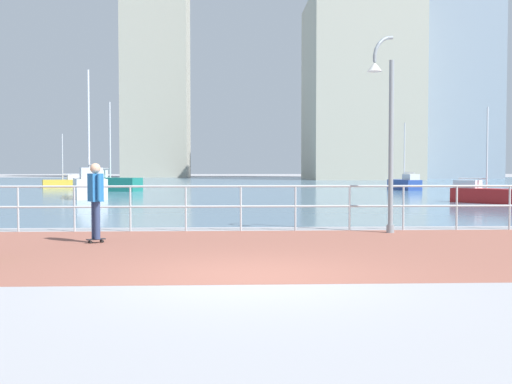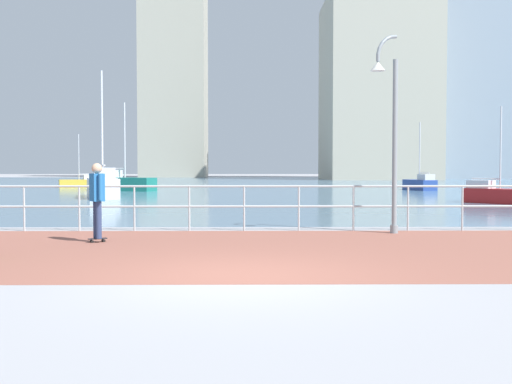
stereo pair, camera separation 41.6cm
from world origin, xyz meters
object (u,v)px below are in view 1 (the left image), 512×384
Objects in this scene: lamppost at (386,124)px; skateboarder at (96,195)px; sailboat_navy at (64,183)px; sailboat_yellow at (89,186)px; sailboat_red at (484,194)px; sailboat_gray at (405,184)px; sailboat_teal at (108,183)px.

lamppost is 2.83× the size of skateboarder.
skateboarder is 38.09m from sailboat_navy.
sailboat_yellow is 1.56× the size of sailboat_red.
sailboat_yellow reaches higher than sailboat_gray.
sailboat_navy is (-26.15, 5.82, -0.05)m from sailboat_gray.
skateboarder is 20.31m from sailboat_yellow.
sailboat_gray is (15.68, 30.80, -0.56)m from skateboarder.
lamppost is 0.71× the size of sailboat_yellow.
skateboarder is (-6.70, -1.68, -1.65)m from lamppost.
sailboat_yellow is 1.40× the size of sailboat_gray.
sailboat_red is at bearing 44.47° from skateboarder.
sailboat_gray is at bearing 63.01° from skateboarder.
sailboat_teal is (-12.23, 27.78, -2.10)m from lamppost.
sailboat_gray is (8.98, 29.11, -2.21)m from lamppost.
lamppost is at bearing -63.82° from sailboat_navy.
sailboat_yellow is 1.12× the size of sailboat_teal.
sailboat_gray is at bearing 72.86° from lamppost.
skateboarder is at bearing -135.53° from sailboat_red.
sailboat_yellow reaches higher than sailboat_red.
lamppost is 0.79× the size of sailboat_teal.
sailboat_gray is at bearing 28.49° from sailboat_yellow.
sailboat_navy is at bearing 105.96° from skateboarder.
lamppost is 1.10× the size of sailboat_red.
skateboarder is 0.39× the size of sailboat_navy.
lamppost is at bearing -66.24° from sailboat_teal.
sailboat_gray is at bearing -12.54° from sailboat_navy.
lamppost is 30.55m from sailboat_gray.
sailboat_gray reaches higher than skateboarder.
sailboat_yellow reaches higher than sailboat_navy.
sailboat_navy is at bearing 109.14° from sailboat_yellow.
lamppost is 15.01m from sailboat_red.
sailboat_teal is (-0.90, 9.69, -0.07)m from sailboat_yellow.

